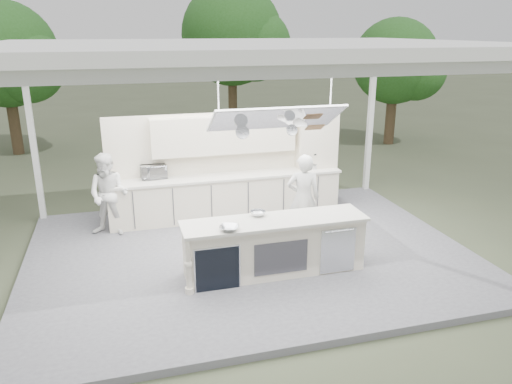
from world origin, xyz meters
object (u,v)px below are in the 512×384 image
object	(u,v)px
demo_island	(273,246)
head_chef	(303,198)
sous_chef	(109,195)
back_counter	(227,196)

from	to	relation	value
demo_island	head_chef	xyz separation A→B (m)	(0.96, 1.14, 0.39)
demo_island	sous_chef	size ratio (longest dim) A/B	1.87
demo_island	sous_chef	xyz separation A→B (m)	(-2.63, 2.46, 0.36)
back_counter	head_chef	distance (m)	2.06
demo_island	back_counter	bearing A→B (deg)	93.63
head_chef	sous_chef	world-z (taller)	head_chef
head_chef	back_counter	bearing A→B (deg)	-40.25
back_counter	sous_chef	size ratio (longest dim) A/B	3.05
sous_chef	head_chef	bearing A→B (deg)	1.70
demo_island	head_chef	distance (m)	1.54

